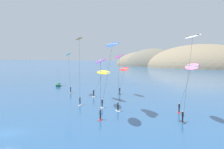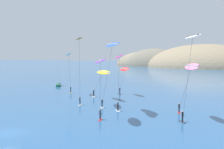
{
  "view_description": "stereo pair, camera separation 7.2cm",
  "coord_description": "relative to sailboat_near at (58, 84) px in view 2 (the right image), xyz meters",
  "views": [
    {
      "loc": [
        24.06,
        -28.02,
        10.11
      ],
      "look_at": [
        5.95,
        22.4,
        5.94
      ],
      "focal_mm": 45.0,
      "sensor_mm": 36.0,
      "label": 1
    },
    {
      "loc": [
        24.13,
        -28.0,
        10.11
      ],
      "look_at": [
        5.95,
        22.4,
        5.94
      ],
      "focal_mm": 45.0,
      "sensor_mm": 36.0,
      "label": 2
    }
  ],
  "objects": [
    {
      "name": "kitesurfer_blue",
      "position": [
        28.18,
        -30.43,
        10.04
      ],
      "size": [
        6.4,
        7.48,
        11.93
      ],
      "color": "silver",
      "rests_on": "ground"
    },
    {
      "name": "kitesurfer_yellow",
      "position": [
        21.92,
        -18.81,
        4.99
      ],
      "size": [
        7.22,
        7.08,
        6.46
      ],
      "color": "silver",
      "rests_on": "ground"
    },
    {
      "name": "kitesurfer_orange",
      "position": [
        21.01,
        -27.84,
        10.9
      ],
      "size": [
        3.33,
        5.91,
        12.95
      ],
      "color": "silver",
      "rests_on": "ground"
    },
    {
      "name": "kitesurfer_purple",
      "position": [
        28.96,
        -37.19,
        7.73
      ],
      "size": [
        3.58,
        5.49,
        9.38
      ],
      "color": "red",
      "rests_on": "ground"
    },
    {
      "name": "ground_plane",
      "position": [
        19.79,
        -45.81,
        -0.64
      ],
      "size": [
        600.0,
        600.0,
        0.0
      ],
      "primitive_type": "plane",
      "color": "#285689"
    },
    {
      "name": "kitesurfer_pink",
      "position": [
        40.86,
        -31.09,
        6.9
      ],
      "size": [
        4.3,
        8.73,
        8.65
      ],
      "color": "red",
      "rests_on": "ground"
    },
    {
      "name": "headland_island",
      "position": [
        28.78,
        131.05,
        -0.64
      ],
      "size": [
        106.42,
        63.4,
        31.99
      ],
      "color": "slate",
      "rests_on": "ground"
    },
    {
      "name": "kitesurfer_white",
      "position": [
        41.25,
        -35.98,
        10.65
      ],
      "size": [
        3.59,
        7.17,
        12.55
      ],
      "color": "#2D2D33",
      "rests_on": "ground"
    },
    {
      "name": "kitesurfer_cyan",
      "position": [
        12.01,
        -15.3,
        8.15
      ],
      "size": [
        3.79,
        7.44,
        10.13
      ],
      "color": "yellow",
      "rests_on": "ground"
    },
    {
      "name": "kitesurfer_red",
      "position": [
        24.4,
        -11.52,
        5.22
      ],
      "size": [
        4.51,
        5.49,
        6.83
      ],
      "color": "#2D2D33",
      "rests_on": "ground"
    },
    {
      "name": "kitesurfer_magenta",
      "position": [
        29.83,
        -31.41,
        8.17
      ],
      "size": [
        3.53,
        6.65,
        9.92
      ],
      "color": "silver",
      "rests_on": "ground"
    },
    {
      "name": "sailboat_near",
      "position": [
        0.0,
        0.0,
        0.0
      ],
      "size": [
        3.94,
        5.56,
        5.7
      ],
      "color": "#23664C",
      "rests_on": "ground"
    }
  ]
}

